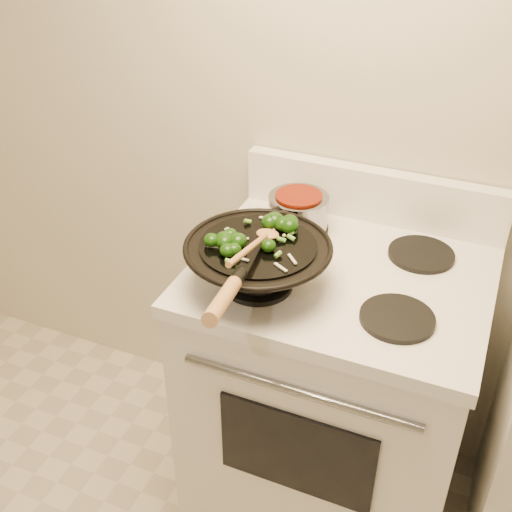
% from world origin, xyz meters
% --- Properties ---
extents(stove, '(0.78, 0.67, 1.08)m').
position_xyz_m(stove, '(-0.01, 1.17, 0.47)').
color(stove, white).
rests_on(stove, ground).
extents(wok, '(0.37, 0.61, 0.23)m').
position_xyz_m(wok, '(-0.19, 1.02, 1.00)').
color(wok, black).
rests_on(wok, stove).
extents(stirfry, '(0.24, 0.25, 0.04)m').
position_xyz_m(stirfry, '(-0.21, 1.04, 1.06)').
color(stirfry, '#123408').
rests_on(stirfry, wok).
extents(wooden_spoon, '(0.06, 0.27, 0.07)m').
position_xyz_m(wooden_spoon, '(-0.18, 0.99, 1.07)').
color(wooden_spoon, '#AA7843').
rests_on(wooden_spoon, wok).
extents(saucepan, '(0.17, 0.27, 0.10)m').
position_xyz_m(saucepan, '(-0.20, 1.32, 0.98)').
color(saucepan, gray).
rests_on(saucepan, stove).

